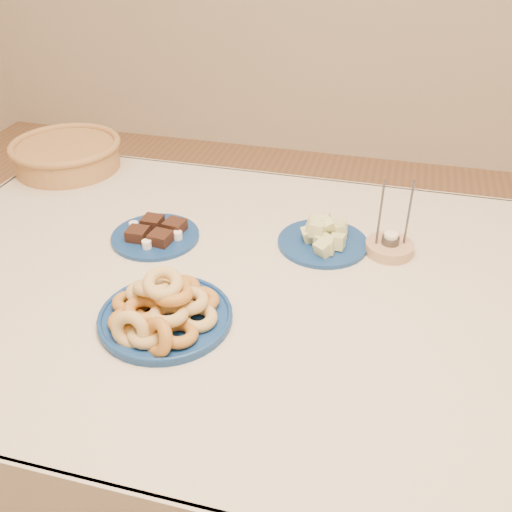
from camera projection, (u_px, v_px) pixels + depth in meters
name	position (u px, v px, depth m)	size (l,w,h in m)	color
ground	(260.00, 489.00, 1.67)	(5.00, 5.00, 0.00)	#976A47
dining_table	(262.00, 319.00, 1.32)	(1.71, 1.11, 0.75)	brown
donut_platter	(164.00, 311.00, 1.13)	(0.32, 0.32, 0.12)	navy
melon_plate	(324.00, 237.00, 1.37)	(0.29, 0.29, 0.08)	navy
brownie_plate	(156.00, 234.00, 1.40)	(0.23, 0.23, 0.04)	navy
wicker_basket	(67.00, 154.00, 1.73)	(0.42, 0.42, 0.09)	olive
candle_holder	(390.00, 246.00, 1.35)	(0.14, 0.14, 0.19)	tan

